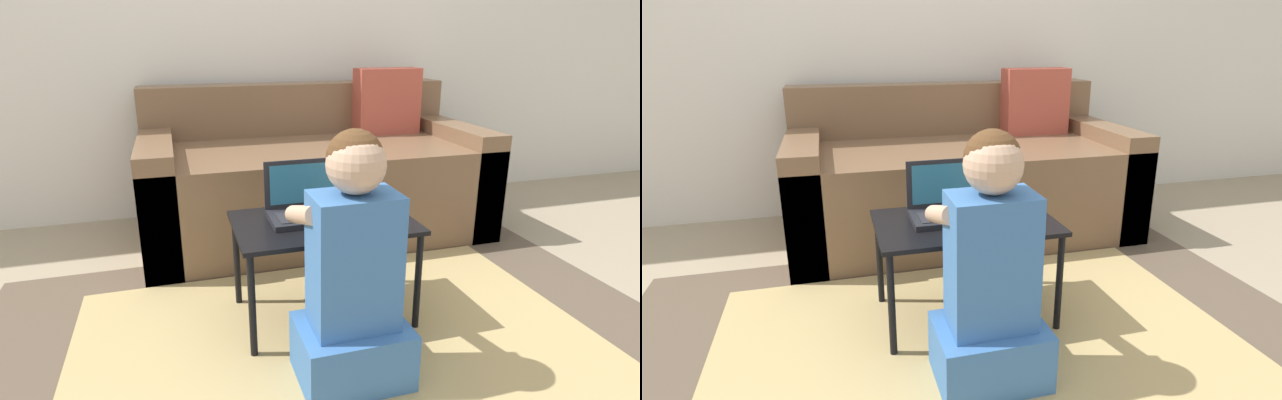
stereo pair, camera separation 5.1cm
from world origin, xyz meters
TOP-DOWN VIEW (x-y plane):
  - ground_plane at (0.00, 0.00)m, footprint 16.00×16.00m
  - area_rug at (-0.01, -0.07)m, footprint 2.44×1.64m
  - couch at (0.22, 1.00)m, footprint 1.71×0.88m
  - laptop_desk at (-0.01, 0.12)m, footprint 0.63×0.40m
  - laptop at (-0.05, 0.16)m, footprint 0.28×0.19m
  - computer_mouse at (0.16, 0.12)m, footprint 0.06×0.10m
  - person_seated at (-0.03, -0.25)m, footprint 0.33×0.38m

SIDE VIEW (x-z plane):
  - ground_plane at x=0.00m, z-range 0.00..0.00m
  - area_rug at x=-0.01m, z-range 0.00..0.01m
  - couch at x=0.22m, z-range -0.13..0.70m
  - laptop_desk at x=-0.01m, z-range 0.15..0.53m
  - person_seated at x=-0.03m, z-range -0.04..0.73m
  - computer_mouse at x=0.16m, z-range 0.38..0.42m
  - laptop at x=-0.05m, z-range 0.32..0.52m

